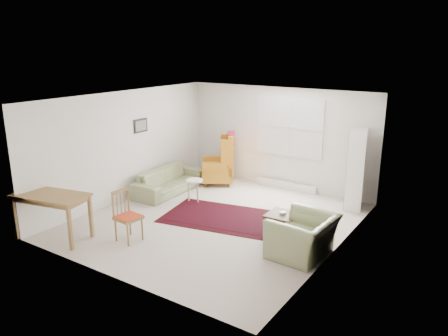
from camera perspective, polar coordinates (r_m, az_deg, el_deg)
The scene contains 10 objects.
room at distance 8.77m, azimuth -0.22°, elevation 1.15°, with size 5.04×5.54×2.51m.
rug at distance 9.17m, azimuth -0.27°, elevation -6.39°, with size 2.39×1.54×0.02m, color black, non-canonical shape.
sofa at distance 10.68m, azimuth -7.24°, elevation -1.09°, with size 1.96×0.77×0.79m, color #858E5F.
armchair at distance 7.56m, azimuth 10.28°, elevation -8.28°, with size 1.09×0.95×0.85m, color #858E5F.
wingback_chair at distance 11.14m, azimuth -0.91°, elevation 1.25°, with size 0.78×0.83×1.36m, color orange, non-canonical shape.
coffee_table at distance 8.30m, azimuth 7.62°, elevation -7.39°, with size 0.56×0.56×0.45m, color #492F16, non-canonical shape.
stool at distance 10.05m, azimuth -3.86°, elevation -2.91°, with size 0.39×0.39×0.52m, color white, non-canonical shape.
cabinet at distance 9.90m, azimuth 16.87°, elevation -0.15°, with size 0.37×0.70×1.74m, color white, non-canonical shape.
desk at distance 8.67m, azimuth -21.45°, elevation -5.90°, with size 1.36×0.68×0.86m, color olive, non-canonical shape.
desk_chair at distance 8.15m, azimuth -12.40°, elevation -6.19°, with size 0.41×0.41×0.95m, color olive, non-canonical shape.
Camera 1 is at (4.73, -6.85, 3.48)m, focal length 35.00 mm.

